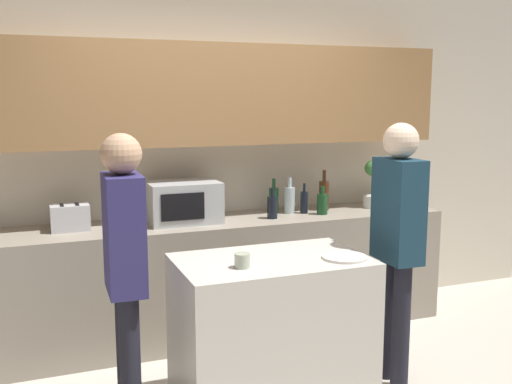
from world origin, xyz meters
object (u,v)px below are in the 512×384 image
at_px(potted_plant, 372,184).
at_px(bottle_2, 290,199).
at_px(cup_0, 242,261).
at_px(person_center, 397,232).
at_px(plate_on_island, 345,257).
at_px(microwave, 183,202).
at_px(bottle_3, 304,202).
at_px(bottle_5, 324,195).
at_px(person_left, 125,259).
at_px(bottle_0, 272,207).
at_px(bottle_1, 274,200).
at_px(toaster, 70,218).
at_px(bottle_4, 322,204).

distance_m(potted_plant, bottle_2, 0.74).
xyz_separation_m(cup_0, person_center, (1.05, 0.09, 0.05)).
distance_m(potted_plant, plate_on_island, 1.66).
xyz_separation_m(microwave, bottle_3, (0.98, -0.02, -0.06)).
bearing_deg(bottle_5, person_left, -146.58).
bearing_deg(bottle_3, bottle_5, 16.83).
height_order(potted_plant, bottle_0, potted_plant).
relative_size(microwave, person_center, 0.31).
relative_size(bottle_1, person_left, 0.17).
relative_size(bottle_3, plate_on_island, 0.92).
bearing_deg(toaster, bottle_4, -3.39).
height_order(bottle_2, bottle_5, bottle_5).
distance_m(toaster, bottle_5, 1.99).
bearing_deg(toaster, cup_0, -57.91).
distance_m(microwave, bottle_3, 0.98).
bearing_deg(bottle_3, bottle_1, 154.01).
height_order(bottle_1, bottle_3, bottle_1).
distance_m(microwave, bottle_1, 0.77).
bearing_deg(bottle_2, toaster, -179.10).
xyz_separation_m(potted_plant, person_left, (-2.22, -1.14, -0.13)).
height_order(cup_0, person_center, person_center).
relative_size(microwave, bottle_1, 1.89).
bearing_deg(person_left, toaster, -168.56).
height_order(bottle_0, person_left, person_left).
height_order(bottle_4, person_left, person_left).
relative_size(potted_plant, person_center, 0.24).
height_order(bottle_5, plate_on_island, bottle_5).
height_order(bottle_2, bottle_3, bottle_2).
bearing_deg(bottle_2, person_left, -141.70).
height_order(bottle_0, bottle_4, bottle_0).
relative_size(bottle_0, bottle_3, 0.97).
height_order(bottle_5, cup_0, bottle_5).
bearing_deg(microwave, person_left, -117.99).
relative_size(bottle_2, cup_0, 3.34).
bearing_deg(bottle_3, bottle_4, -38.27).
bearing_deg(bottle_4, potted_plant, 12.20).
distance_m(toaster, plate_on_island, 1.93).
relative_size(bottle_0, plate_on_island, 0.89).
bearing_deg(microwave, plate_on_island, -64.92).
bearing_deg(toaster, person_left, -80.27).
relative_size(bottle_0, person_center, 0.14).
relative_size(bottle_2, person_center, 0.17).
height_order(potted_plant, bottle_3, potted_plant).
bearing_deg(bottle_4, bottle_3, 141.73).
xyz_separation_m(bottle_1, plate_on_island, (-0.15, -1.40, -0.10)).
distance_m(toaster, bottle_0, 1.47).
xyz_separation_m(bottle_2, person_center, (0.18, -1.22, -0.02)).
distance_m(bottle_2, person_left, 1.89).
distance_m(potted_plant, person_center, 1.32).
height_order(toaster, person_center, person_center).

